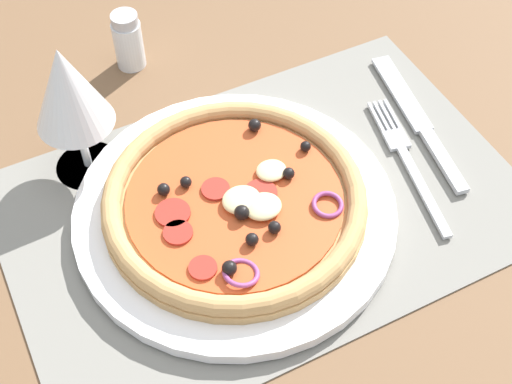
% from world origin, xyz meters
% --- Properties ---
extents(ground_plane, '(1.90, 1.40, 0.02)m').
position_xyz_m(ground_plane, '(0.00, 0.00, -0.01)').
color(ground_plane, brown).
extents(placemat, '(0.48, 0.31, 0.00)m').
position_xyz_m(placemat, '(0.00, 0.00, 0.00)').
color(placemat, slate).
rests_on(placemat, ground_plane).
extents(plate, '(0.30, 0.30, 0.01)m').
position_xyz_m(plate, '(-0.03, -0.00, 0.01)').
color(plate, white).
rests_on(plate, placemat).
extents(pizza, '(0.24, 0.24, 0.03)m').
position_xyz_m(pizza, '(-0.03, -0.00, 0.03)').
color(pizza, tan).
rests_on(pizza, plate).
extents(fork, '(0.05, 0.18, 0.00)m').
position_xyz_m(fork, '(0.15, -0.01, 0.01)').
color(fork, '#B2B5BA').
rests_on(fork, placemat).
extents(knife, '(0.05, 0.20, 0.01)m').
position_xyz_m(knife, '(0.19, 0.03, 0.01)').
color(knife, '#B2B5BA').
rests_on(knife, placemat).
extents(wine_glass, '(0.07, 0.07, 0.15)m').
position_xyz_m(wine_glass, '(-0.13, 0.12, 0.10)').
color(wine_glass, silver).
rests_on(wine_glass, ground_plane).
extents(pepper_shaker, '(0.03, 0.03, 0.07)m').
position_xyz_m(pepper_shaker, '(-0.04, 0.25, 0.03)').
color(pepper_shaker, silver).
rests_on(pepper_shaker, ground_plane).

